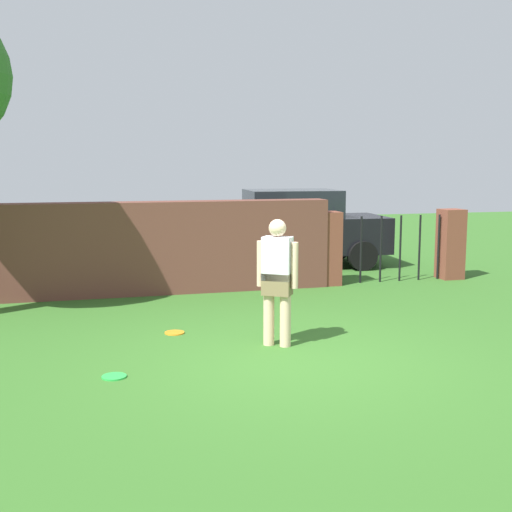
# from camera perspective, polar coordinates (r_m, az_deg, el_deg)

# --- Properties ---
(ground_plane) EXTENTS (40.00, 40.00, 0.00)m
(ground_plane) POSITION_cam_1_polar(r_m,az_deg,el_deg) (7.86, 3.60, -9.03)
(ground_plane) COLOR #336623
(brick_wall) EXTENTS (7.00, 0.50, 1.64)m
(brick_wall) POSITION_cam_1_polar(r_m,az_deg,el_deg) (11.72, -10.40, 0.65)
(brick_wall) COLOR brown
(brick_wall) RESTS_ON ground
(person) EXTENTS (0.46, 0.38, 1.62)m
(person) POSITION_cam_1_polar(r_m,az_deg,el_deg) (8.25, 1.86, -1.79)
(person) COLOR beige
(person) RESTS_ON ground
(fence_gate) EXTENTS (3.08, 0.44, 1.40)m
(fence_gate) POSITION_cam_1_polar(r_m,az_deg,el_deg) (13.07, 11.65, 0.84)
(fence_gate) COLOR brown
(fence_gate) RESTS_ON ground
(car) EXTENTS (4.30, 2.13, 1.72)m
(car) POSITION_cam_1_polar(r_m,az_deg,el_deg) (14.70, 3.14, 2.43)
(car) COLOR black
(car) RESTS_ON ground
(frisbee_green) EXTENTS (0.27, 0.27, 0.02)m
(frisbee_green) POSITION_cam_1_polar(r_m,az_deg,el_deg) (7.41, -12.26, -10.22)
(frisbee_green) COLOR green
(frisbee_green) RESTS_ON ground
(frisbee_orange) EXTENTS (0.27, 0.27, 0.02)m
(frisbee_orange) POSITION_cam_1_polar(r_m,az_deg,el_deg) (9.09, -7.11, -6.65)
(frisbee_orange) COLOR orange
(frisbee_orange) RESTS_ON ground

